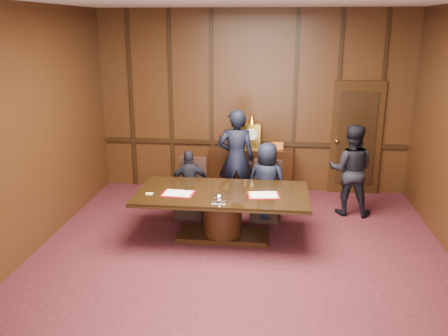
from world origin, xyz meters
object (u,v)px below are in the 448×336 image
object	(u,v)px
sideboard	(251,169)
conference_table	(222,207)
witness_left	(236,158)
signatory_left	(190,184)
signatory_right	(266,182)
witness_right	(351,170)

from	to	relation	value
sideboard	conference_table	distance (m)	2.18
conference_table	witness_left	world-z (taller)	witness_left
sideboard	conference_table	xyz separation A→B (m)	(-0.32, -2.16, 0.02)
signatory_left	witness_left	distance (m)	1.01
sideboard	signatory_left	xyz separation A→B (m)	(-0.97, -1.36, 0.10)
signatory_right	conference_table	bearing A→B (deg)	68.25
conference_table	witness_left	xyz separation A→B (m)	(0.09, 1.41, 0.39)
sideboard	signatory_left	distance (m)	1.67
witness_left	witness_right	world-z (taller)	witness_left
conference_table	witness_right	bearing A→B (deg)	30.92
witness_right	witness_left	bearing A→B (deg)	4.31
witness_left	witness_right	distance (m)	2.00
sideboard	signatory_left	size ratio (longest dim) A/B	1.36
conference_table	witness_right	xyz separation A→B (m)	(2.08, 1.25, 0.29)
sideboard	witness_right	distance (m)	2.01
signatory_right	signatory_left	bearing A→B (deg)	17.34
signatory_right	witness_left	world-z (taller)	witness_left
sideboard	signatory_right	distance (m)	1.41
signatory_left	signatory_right	distance (m)	1.30
conference_table	witness_left	distance (m)	1.46
signatory_left	witness_right	size ratio (longest dim) A/B	0.74
sideboard	witness_right	xyz separation A→B (m)	(1.76, -0.91, 0.31)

